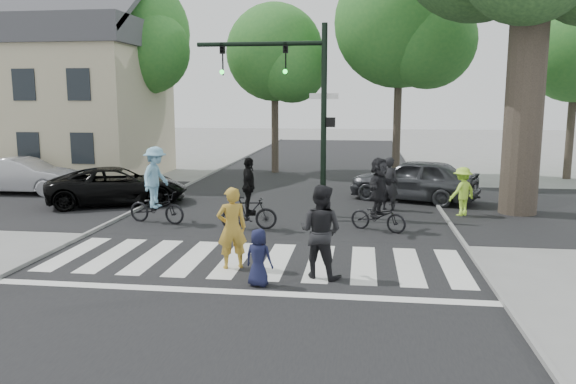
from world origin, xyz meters
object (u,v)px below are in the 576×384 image
pedestrian_woman (232,228)px  car_suv (118,186)px  car_silver (23,176)px  car_grey (413,180)px  pedestrian_adult (320,231)px  cyclist_mid (249,200)px  pedestrian_child (259,258)px  cyclist_left (156,190)px  cyclist_right (379,199)px  traffic_signal (297,93)px

pedestrian_woman → car_suv: (-5.78, 6.96, -0.24)m
car_silver → car_grey: 15.21m
pedestrian_woman → car_silver: (-10.51, 8.69, -0.20)m
pedestrian_woman → pedestrian_adult: size_ratio=0.92×
cyclist_mid → pedestrian_child: bearing=-76.3°
pedestrian_adult → cyclist_mid: (-2.36, 4.11, -0.13)m
car_suv → cyclist_left: bearing=-160.6°
car_suv → car_silver: car_silver is taller
pedestrian_adult → pedestrian_child: bearing=53.3°
cyclist_left → cyclist_right: 6.62m
cyclist_mid → car_grey: size_ratio=0.45×
pedestrian_adult → cyclist_left: size_ratio=0.85×
pedestrian_woman → cyclist_left: cyclist_left is taller
pedestrian_woman → car_silver: pedestrian_woman is taller
pedestrian_woman → car_silver: bearing=-63.5°
cyclist_right → car_silver: cyclist_right is taller
cyclist_right → car_grey: (1.40, 5.04, -0.15)m
pedestrian_adult → cyclist_left: 7.00m
cyclist_mid → car_silver: 11.27m
pedestrian_adult → car_silver: (-12.49, 9.06, -0.27)m
traffic_signal → cyclist_mid: bearing=-118.1°
cyclist_left → cyclist_mid: 2.98m
cyclist_mid → car_suv: bearing=149.2°
pedestrian_adult → car_suv: pedestrian_adult is taller
cyclist_left → car_silver: size_ratio=0.53×
cyclist_mid → cyclist_right: 3.69m
traffic_signal → car_suv: bearing=170.3°
pedestrian_adult → car_grey: size_ratio=0.43×
pedestrian_woman → car_suv: bearing=-74.2°
car_silver → pedestrian_child: bearing=-132.4°
car_grey → car_suv: bearing=-58.2°
pedestrian_adult → cyclist_mid: cyclist_mid is taller
pedestrian_child → cyclist_left: size_ratio=0.51×
pedestrian_adult → car_silver: pedestrian_adult is taller
cyclist_left → cyclist_mid: (2.94, -0.47, -0.15)m
cyclist_mid → car_silver: cyclist_mid is taller
car_suv → pedestrian_child: bearing=-163.2°
cyclist_mid → pedestrian_woman: bearing=-84.2°
traffic_signal → car_silver: bearing=165.8°
pedestrian_woman → pedestrian_adult: (1.98, -0.37, 0.07)m
pedestrian_child → car_grey: car_grey is taller
pedestrian_woman → cyclist_mid: cyclist_mid is taller
traffic_signal → pedestrian_child: 7.71m
pedestrian_child → cyclist_right: 5.71m
traffic_signal → pedestrian_adult: 6.98m
traffic_signal → pedestrian_woman: bearing=-97.3°
pedestrian_woman → pedestrian_child: 1.41m
car_silver → car_grey: bearing=-90.1°
pedestrian_child → cyclist_mid: cyclist_mid is taller
pedestrian_woman → car_grey: bearing=-141.3°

